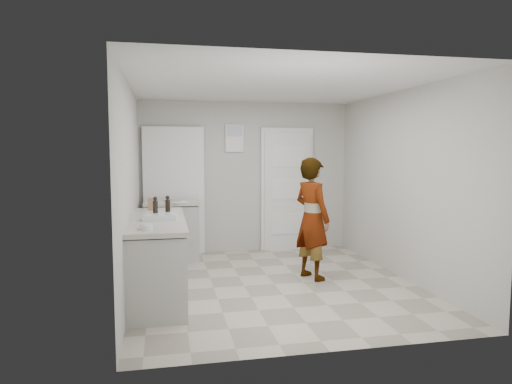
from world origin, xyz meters
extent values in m
plane|color=gray|center=(0.00, 0.00, 0.00)|extent=(4.00, 4.00, 0.00)
plane|color=#B2AFA8|center=(0.00, 2.00, 1.25)|extent=(3.50, 0.00, 3.50)
plane|color=#B2AFA8|center=(0.00, -2.00, 1.25)|extent=(3.50, 0.00, 3.50)
plane|color=#B2AFA8|center=(-1.75, 0.00, 1.25)|extent=(0.00, 4.00, 4.00)
plane|color=#B2AFA8|center=(1.75, 0.00, 1.25)|extent=(0.00, 4.00, 4.00)
plane|color=silver|center=(0.00, 0.00, 2.50)|extent=(4.00, 4.00, 0.00)
cube|color=white|center=(0.70, 1.93, 1.00)|extent=(0.80, 0.05, 2.00)
cube|color=white|center=(0.70, 1.96, 1.03)|extent=(0.90, 0.04, 2.10)
sphere|color=tan|center=(1.03, 1.88, 0.95)|extent=(0.07, 0.07, 0.07)
cube|color=white|center=(-0.20, 1.97, 1.90)|extent=(0.30, 0.02, 0.45)
cube|color=black|center=(-1.20, 1.97, 1.02)|extent=(0.90, 0.05, 2.04)
cube|color=white|center=(-1.20, 1.94, 1.03)|extent=(0.98, 0.02, 2.10)
cube|color=#BBBBB6|center=(-1.45, -0.20, 0.43)|extent=(0.60, 1.90, 0.86)
cube|color=black|center=(-1.45, -0.20, 0.04)|extent=(0.56, 1.86, 0.08)
cube|color=beige|center=(-1.45, -0.20, 0.90)|extent=(0.64, 1.96, 0.05)
cube|color=#BBBBB6|center=(-1.25, 1.55, 0.43)|extent=(0.80, 0.55, 0.86)
cube|color=black|center=(-1.25, 1.55, 0.04)|extent=(0.75, 0.54, 0.08)
cube|color=beige|center=(-1.25, 1.55, 0.90)|extent=(0.84, 0.61, 0.05)
imported|color=silver|center=(0.56, 0.17, 0.81)|extent=(0.59, 0.70, 1.61)
cube|color=#896244|center=(-1.52, 0.53, 1.01)|extent=(0.11, 0.07, 0.16)
cylinder|color=tan|center=(-1.30, 0.51, 0.97)|extent=(0.05, 0.05, 0.08)
cylinder|color=black|center=(-1.32, 0.07, 1.02)|extent=(0.06, 0.06, 0.19)
sphere|color=black|center=(-1.32, 0.07, 1.14)|extent=(0.05, 0.05, 0.05)
cylinder|color=black|center=(-1.46, -0.23, 1.03)|extent=(0.06, 0.06, 0.21)
sphere|color=black|center=(-1.46, -0.23, 1.16)|extent=(0.05, 0.05, 0.05)
cube|color=silver|center=(-1.41, -0.30, 0.96)|extent=(0.40, 0.30, 0.07)
cube|color=silver|center=(-1.41, -0.30, 0.95)|extent=(0.35, 0.25, 0.05)
cylinder|color=silver|center=(-1.54, -0.92, 0.95)|extent=(0.13, 0.13, 0.05)
sphere|color=white|center=(-1.56, -0.93, 0.95)|extent=(0.05, 0.05, 0.05)
sphere|color=white|center=(-1.52, -0.91, 0.95)|extent=(0.05, 0.05, 0.05)
cube|color=white|center=(-1.18, 1.40, 0.93)|extent=(0.37, 0.39, 0.01)
camera|label=1|loc=(-1.36, -5.54, 1.72)|focal=32.00mm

